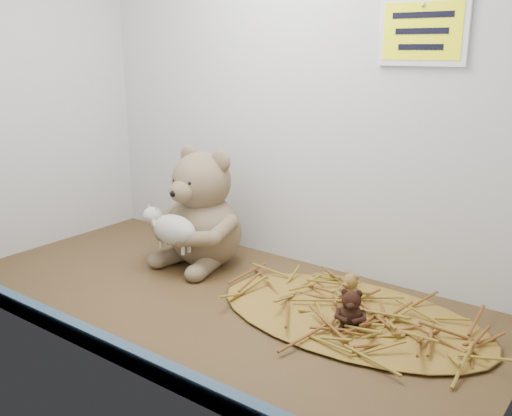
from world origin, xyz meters
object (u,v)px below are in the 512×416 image
Objects in this scene: toy_lamb at (174,230)px; mini_teddy_tan at (350,287)px; main_teddy at (204,206)px; mini_teddy_brown at (351,307)px.

toy_lamb reaches higher than mini_teddy_tan.
mini_teddy_tan is at bearing 12.97° from toy_lamb.
main_teddy reaches higher than toy_lamb.
toy_lamb is (0.00, -10.42, -3.33)cm from main_teddy.
toy_lamb is 46.35cm from mini_teddy_brown.
main_teddy is 4.39× the size of mini_teddy_tan.
mini_teddy_tan is at bearing 1.47° from main_teddy.
main_teddy is 48.04cm from mini_teddy_brown.
mini_teddy_brown is at bearing -50.85° from mini_teddy_tan.
main_teddy is 1.89× the size of toy_lamb.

